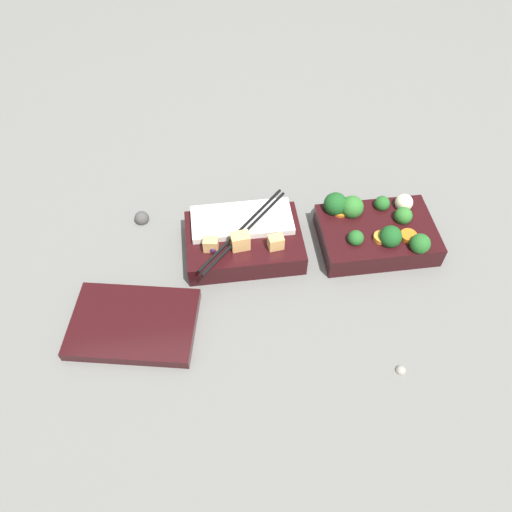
# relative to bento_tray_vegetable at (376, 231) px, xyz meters

# --- Properties ---
(ground_plane) EXTENTS (3.00, 3.00, 0.00)m
(ground_plane) POSITION_rel_bento_tray_vegetable_xyz_m (0.11, -0.00, -0.03)
(ground_plane) COLOR slate
(bento_tray_vegetable) EXTENTS (0.19, 0.14, 0.07)m
(bento_tray_vegetable) POSITION_rel_bento_tray_vegetable_xyz_m (0.00, 0.00, 0.00)
(bento_tray_vegetable) COLOR black
(bento_tray_vegetable) RESTS_ON ground_plane
(bento_tray_rice) EXTENTS (0.19, 0.17, 0.07)m
(bento_tray_rice) POSITION_rel_bento_tray_vegetable_xyz_m (0.23, -0.01, -0.00)
(bento_tray_rice) COLOR black
(bento_tray_rice) RESTS_ON ground_plane
(bento_lid) EXTENTS (0.21, 0.16, 0.02)m
(bento_lid) POSITION_rel_bento_tray_vegetable_xyz_m (0.41, 0.12, -0.02)
(bento_lid) COLOR black
(bento_lid) RESTS_ON ground_plane
(pebble_0) EXTENTS (0.03, 0.03, 0.03)m
(pebble_0) POSITION_rel_bento_tray_vegetable_xyz_m (0.40, -0.10, -0.02)
(pebble_0) COLOR #474442
(pebble_0) RESTS_ON ground_plane
(pebble_1) EXTENTS (0.02, 0.02, 0.02)m
(pebble_1) POSITION_rel_bento_tray_vegetable_xyz_m (0.03, 0.25, -0.02)
(pebble_1) COLOR gray
(pebble_1) RESTS_ON ground_plane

